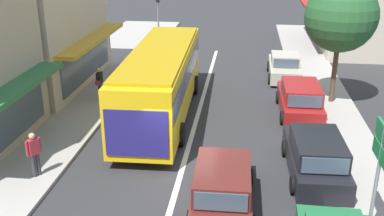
{
  "coord_description": "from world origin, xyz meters",
  "views": [
    {
      "loc": [
        2.12,
        -13.96,
        8.09
      ],
      "look_at": [
        -0.01,
        3.43,
        1.2
      ],
      "focal_mm": 42.0,
      "sensor_mm": 36.0,
      "label": 1
    }
  ],
  "objects_px": {
    "wagon_queue_far_back": "(223,187)",
    "pedestrian_browsing_midblock": "(34,152)",
    "directional_road_sign": "(381,156)",
    "parked_wagon_kerb_third": "(300,100)",
    "street_tree_right": "(341,16)",
    "traffic_light_downstreet": "(158,11)",
    "city_bus": "(161,78)",
    "parked_sedan_kerb_rear": "(284,67)",
    "pedestrian_with_handbag_near": "(100,81)",
    "parked_wagon_kerb_second": "(315,157)"
  },
  "relations": [
    {
      "from": "parked_wagon_kerb_second",
      "to": "pedestrian_browsing_midblock",
      "type": "height_order",
      "value": "pedestrian_browsing_midblock"
    },
    {
      "from": "wagon_queue_far_back",
      "to": "city_bus",
      "type": "bearing_deg",
      "value": 114.25
    },
    {
      "from": "city_bus",
      "to": "parked_wagon_kerb_third",
      "type": "distance_m",
      "value": 6.57
    },
    {
      "from": "parked_wagon_kerb_third",
      "to": "traffic_light_downstreet",
      "type": "xyz_separation_m",
      "value": [
        -8.89,
        11.22,
        2.11
      ]
    },
    {
      "from": "parked_sedan_kerb_rear",
      "to": "traffic_light_downstreet",
      "type": "relative_size",
      "value": 1.0
    },
    {
      "from": "pedestrian_browsing_midblock",
      "to": "pedestrian_with_handbag_near",
      "type": "bearing_deg",
      "value": 91.4
    },
    {
      "from": "wagon_queue_far_back",
      "to": "parked_wagon_kerb_third",
      "type": "bearing_deg",
      "value": 69.01
    },
    {
      "from": "wagon_queue_far_back",
      "to": "parked_sedan_kerb_rear",
      "type": "bearing_deg",
      "value": 78.56
    },
    {
      "from": "parked_sedan_kerb_rear",
      "to": "pedestrian_browsing_midblock",
      "type": "distance_m",
      "value": 16.0
    },
    {
      "from": "parked_wagon_kerb_third",
      "to": "traffic_light_downstreet",
      "type": "relative_size",
      "value": 1.08
    },
    {
      "from": "parked_wagon_kerb_third",
      "to": "pedestrian_with_handbag_near",
      "type": "distance_m",
      "value": 9.9
    },
    {
      "from": "traffic_light_downstreet",
      "to": "city_bus",
      "type": "bearing_deg",
      "value": -78.47
    },
    {
      "from": "directional_road_sign",
      "to": "traffic_light_downstreet",
      "type": "bearing_deg",
      "value": 115.6
    },
    {
      "from": "city_bus",
      "to": "street_tree_right",
      "type": "xyz_separation_m",
      "value": [
        8.16,
        2.72,
        2.5
      ]
    },
    {
      "from": "parked_wagon_kerb_second",
      "to": "parked_wagon_kerb_third",
      "type": "distance_m",
      "value": 5.79
    },
    {
      "from": "city_bus",
      "to": "pedestrian_browsing_midblock",
      "type": "xyz_separation_m",
      "value": [
        -3.29,
        -6.22,
        -0.81
      ]
    },
    {
      "from": "pedestrian_browsing_midblock",
      "to": "traffic_light_downstreet",
      "type": "bearing_deg",
      "value": 87.52
    },
    {
      "from": "wagon_queue_far_back",
      "to": "street_tree_right",
      "type": "relative_size",
      "value": 0.74
    },
    {
      "from": "street_tree_right",
      "to": "pedestrian_with_handbag_near",
      "type": "xyz_separation_m",
      "value": [
        -11.63,
        -1.15,
        -3.32
      ]
    },
    {
      "from": "directional_road_sign",
      "to": "wagon_queue_far_back",
      "type": "bearing_deg",
      "value": 164.33
    },
    {
      "from": "city_bus",
      "to": "street_tree_right",
      "type": "relative_size",
      "value": 1.79
    },
    {
      "from": "directional_road_sign",
      "to": "pedestrian_browsing_midblock",
      "type": "height_order",
      "value": "directional_road_sign"
    },
    {
      "from": "parked_wagon_kerb_third",
      "to": "directional_road_sign",
      "type": "xyz_separation_m",
      "value": [
        0.97,
        -9.36,
        1.96
      ]
    },
    {
      "from": "parked_sedan_kerb_rear",
      "to": "parked_wagon_kerb_third",
      "type": "bearing_deg",
      "value": -86.81
    },
    {
      "from": "parked_wagon_kerb_second",
      "to": "traffic_light_downstreet",
      "type": "xyz_separation_m",
      "value": [
        -8.85,
        17.0,
        2.11
      ]
    },
    {
      "from": "parked_sedan_kerb_rear",
      "to": "street_tree_right",
      "type": "relative_size",
      "value": 0.69
    },
    {
      "from": "city_bus",
      "to": "pedestrian_browsing_midblock",
      "type": "height_order",
      "value": "city_bus"
    },
    {
      "from": "parked_wagon_kerb_third",
      "to": "directional_road_sign",
      "type": "height_order",
      "value": "directional_road_sign"
    },
    {
      "from": "wagon_queue_far_back",
      "to": "pedestrian_browsing_midblock",
      "type": "xyz_separation_m",
      "value": [
        -6.54,
        1.0,
        0.32
      ]
    },
    {
      "from": "street_tree_right",
      "to": "pedestrian_browsing_midblock",
      "type": "relative_size",
      "value": 3.75
    },
    {
      "from": "pedestrian_with_handbag_near",
      "to": "directional_road_sign",
      "type": "bearing_deg",
      "value": -42.51
    },
    {
      "from": "parked_wagon_kerb_third",
      "to": "wagon_queue_far_back",
      "type": "bearing_deg",
      "value": -110.99
    },
    {
      "from": "directional_road_sign",
      "to": "street_tree_right",
      "type": "distance_m",
      "value": 11.24
    },
    {
      "from": "pedestrian_with_handbag_near",
      "to": "pedestrian_browsing_midblock",
      "type": "relative_size",
      "value": 1.0
    },
    {
      "from": "traffic_light_downstreet",
      "to": "pedestrian_with_handbag_near",
      "type": "height_order",
      "value": "traffic_light_downstreet"
    },
    {
      "from": "directional_road_sign",
      "to": "street_tree_right",
      "type": "bearing_deg",
      "value": 85.92
    },
    {
      "from": "traffic_light_downstreet",
      "to": "pedestrian_browsing_midblock",
      "type": "height_order",
      "value": "traffic_light_downstreet"
    },
    {
      "from": "pedestrian_with_handbag_near",
      "to": "wagon_queue_far_back",
      "type": "bearing_deg",
      "value": -52.55
    },
    {
      "from": "parked_wagon_kerb_second",
      "to": "street_tree_right",
      "type": "relative_size",
      "value": 0.75
    },
    {
      "from": "wagon_queue_far_back",
      "to": "street_tree_right",
      "type": "height_order",
      "value": "street_tree_right"
    },
    {
      "from": "wagon_queue_far_back",
      "to": "pedestrian_browsing_midblock",
      "type": "distance_m",
      "value": 6.62
    },
    {
      "from": "city_bus",
      "to": "parked_wagon_kerb_third",
      "type": "xyz_separation_m",
      "value": [
        6.4,
        0.98,
        -1.14
      ]
    },
    {
      "from": "traffic_light_downstreet",
      "to": "pedestrian_browsing_midblock",
      "type": "distance_m",
      "value": 18.53
    },
    {
      "from": "parked_wagon_kerb_third",
      "to": "pedestrian_browsing_midblock",
      "type": "xyz_separation_m",
      "value": [
        -9.68,
        -7.2,
        0.32
      ]
    },
    {
      "from": "city_bus",
      "to": "pedestrian_with_handbag_near",
      "type": "relative_size",
      "value": 6.7
    },
    {
      "from": "street_tree_right",
      "to": "directional_road_sign",
      "type": "bearing_deg",
      "value": -94.08
    },
    {
      "from": "parked_wagon_kerb_third",
      "to": "parked_wagon_kerb_second",
      "type": "bearing_deg",
      "value": -90.36
    },
    {
      "from": "city_bus",
      "to": "parked_wagon_kerb_third",
      "type": "bearing_deg",
      "value": 8.73
    },
    {
      "from": "parked_sedan_kerb_rear",
      "to": "wagon_queue_far_back",
      "type": "bearing_deg",
      "value": -101.44
    },
    {
      "from": "parked_wagon_kerb_third",
      "to": "parked_sedan_kerb_rear",
      "type": "distance_m",
      "value": 5.77
    }
  ]
}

